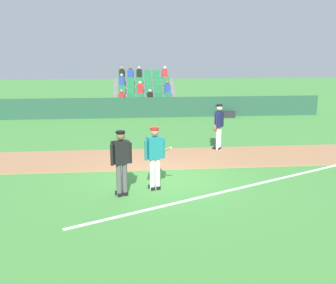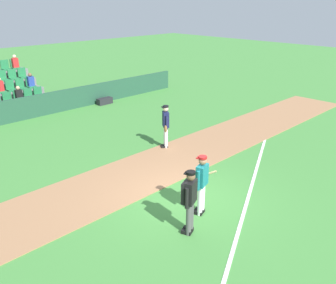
{
  "view_description": "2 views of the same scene",
  "coord_description": "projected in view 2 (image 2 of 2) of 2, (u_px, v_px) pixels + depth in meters",
  "views": [
    {
      "loc": [
        -0.88,
        -11.19,
        3.83
      ],
      "look_at": [
        0.28,
        0.97,
        0.93
      ],
      "focal_mm": 42.39,
      "sensor_mm": 36.0,
      "label": 1
    },
    {
      "loc": [
        -7.1,
        -6.43,
        5.65
      ],
      "look_at": [
        0.95,
        1.72,
        1.12
      ],
      "focal_mm": 38.98,
      "sensor_mm": 36.0,
      "label": 2
    }
  ],
  "objects": [
    {
      "name": "ground_plane",
      "position": [
        186.0,
        200.0,
        10.97
      ],
      "size": [
        80.0,
        80.0,
        0.0
      ],
      "primitive_type": "plane",
      "color": "#42843A"
    },
    {
      "name": "infield_dirt_path",
      "position": [
        136.0,
        175.0,
        12.5
      ],
      "size": [
        28.0,
        2.72,
        0.03
      ],
      "primitive_type": "cube",
      "color": "#9E704C",
      "rests_on": "ground"
    },
    {
      "name": "foul_line_chalk",
      "position": [
        255.0,
        173.0,
        12.6
      ],
      "size": [
        10.83,
        5.34,
        0.01
      ],
      "primitive_type": "cube",
      "rotation": [
        0.0,
        0.0,
        0.45
      ],
      "color": "white",
      "rests_on": "ground"
    },
    {
      "name": "dugout_fence",
      "position": [
        23.0,
        109.0,
        18.01
      ],
      "size": [
        20.0,
        0.16,
        1.13
      ],
      "primitive_type": "cube",
      "color": "#234C38",
      "rests_on": "ground"
    },
    {
      "name": "stadium_bleachers",
      "position": [
        4.0,
        96.0,
        19.46
      ],
      "size": [
        3.9,
        3.8,
        2.7
      ],
      "color": "slate",
      "rests_on": "ground"
    },
    {
      "name": "batter_teal_jersey",
      "position": [
        202.0,
        183.0,
        9.93
      ],
      "size": [
        0.74,
        0.69,
        1.76
      ],
      "color": "white",
      "rests_on": "ground"
    },
    {
      "name": "umpire_home_plate",
      "position": [
        189.0,
        199.0,
        9.07
      ],
      "size": [
        0.56,
        0.41,
        1.76
      ],
      "color": "#4C4C4C",
      "rests_on": "ground"
    },
    {
      "name": "runner_navy_jersey",
      "position": [
        166.0,
        125.0,
        14.45
      ],
      "size": [
        0.51,
        0.56,
        1.76
      ],
      "color": "white",
      "rests_on": "ground"
    },
    {
      "name": "equipment_bag",
      "position": [
        105.0,
        101.0,
        20.82
      ],
      "size": [
        0.9,
        0.36,
        0.36
      ],
      "primitive_type": "cube",
      "color": "#232328",
      "rests_on": "ground"
    }
  ]
}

